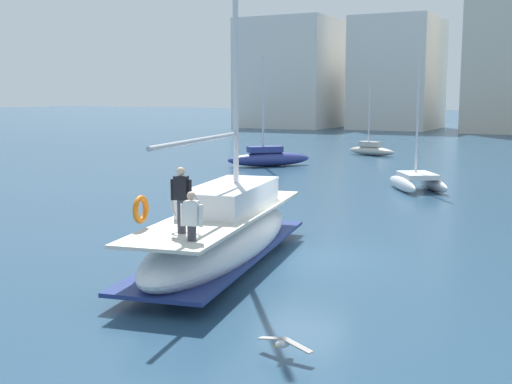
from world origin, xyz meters
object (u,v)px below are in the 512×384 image
at_px(main_sailboat, 224,232).
at_px(moored_cutter_left, 417,180).
at_px(seagull, 284,343).
at_px(moored_ketch_distant, 269,157).
at_px(moored_sloop_near, 371,149).

xyz_separation_m(main_sailboat, moored_cutter_left, (1.17, 17.03, -0.39)).
height_order(moored_cutter_left, seagull, moored_cutter_left).
height_order(moored_cutter_left, moored_ketch_distant, moored_ketch_distant).
height_order(main_sailboat, seagull, main_sailboat).
bearing_deg(main_sailboat, seagull, -50.52).
relative_size(main_sailboat, seagull, 10.56).
distance_m(moored_ketch_distant, seagull, 32.75).
bearing_deg(moored_sloop_near, seagull, -74.24).
distance_m(moored_cutter_left, moored_ketch_distant, 13.52).
relative_size(moored_ketch_distant, seagull, 6.19).
distance_m(moored_sloop_near, moored_ketch_distant, 11.52).
bearing_deg(moored_ketch_distant, main_sailboat, -66.21).
height_order(moored_ketch_distant, seagull, moored_ketch_distant).
bearing_deg(moored_cutter_left, seagull, -81.82).
distance_m(main_sailboat, moored_ketch_distant, 26.06).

